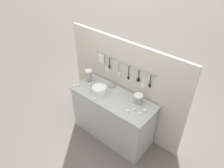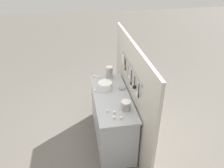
# 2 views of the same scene
# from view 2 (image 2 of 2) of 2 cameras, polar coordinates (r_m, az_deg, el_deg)

# --- Properties ---
(ground_plane) EXTENTS (20.00, 20.00, 0.00)m
(ground_plane) POSITION_cam_2_polar(r_m,az_deg,el_deg) (4.00, -0.04, -13.63)
(ground_plane) COLOR #666059
(counter) EXTENTS (1.43, 0.57, 0.88)m
(counter) POSITION_cam_2_polar(r_m,az_deg,el_deg) (3.71, -0.04, -8.76)
(counter) COLOR #ADAFB5
(counter) RESTS_ON ground
(back_wall) EXTENTS (2.23, 0.11, 1.73)m
(back_wall) POSITION_cam_2_polar(r_m,az_deg,el_deg) (3.51, 5.10, -2.75)
(back_wall) COLOR beige
(back_wall) RESTS_ON ground
(bowl_stack_back_corner) EXTENTS (0.12, 0.12, 0.23)m
(bowl_stack_back_corner) POSITION_cam_2_polar(r_m,az_deg,el_deg) (3.88, -0.68, 3.00)
(bowl_stack_back_corner) COLOR white
(bowl_stack_back_corner) RESTS_ON counter
(bowl_stack_tall_left) EXTENTS (0.14, 0.14, 0.16)m
(bowl_stack_tall_left) POSITION_cam_2_polar(r_m,az_deg,el_deg) (3.10, 3.65, -5.72)
(bowl_stack_tall_left) COLOR white
(bowl_stack_tall_left) RESTS_ON counter
(plate_stack) EXTENTS (0.23, 0.23, 0.13)m
(plate_stack) POSITION_cam_2_polar(r_m,az_deg,el_deg) (3.58, -1.83, -0.51)
(plate_stack) COLOR white
(plate_stack) RESTS_ON counter
(steel_mixing_bowl) EXTENTS (0.11, 0.11, 0.03)m
(steel_mixing_bowl) POSITION_cam_2_polar(r_m,az_deg,el_deg) (3.62, 2.53, -1.05)
(steel_mixing_bowl) COLOR #93969E
(steel_mixing_bowl) RESTS_ON counter
(cup_edge_near) EXTENTS (0.04, 0.04, 0.04)m
(cup_edge_near) POSITION_cam_2_polar(r_m,az_deg,el_deg) (3.97, -4.67, 2.03)
(cup_edge_near) COLOR white
(cup_edge_near) RESTS_ON counter
(cup_beside_plates) EXTENTS (0.04, 0.04, 0.04)m
(cup_beside_plates) POSITION_cam_2_polar(r_m,az_deg,el_deg) (3.93, -3.82, 1.78)
(cup_beside_plates) COLOR white
(cup_beside_plates) RESTS_ON counter
(cup_back_left) EXTENTS (0.04, 0.04, 0.04)m
(cup_back_left) POSITION_cam_2_polar(r_m,az_deg,el_deg) (2.98, 2.38, -8.87)
(cup_back_left) COLOR white
(cup_back_left) RESTS_ON counter
(cup_edge_far) EXTENTS (0.04, 0.04, 0.04)m
(cup_edge_far) POSITION_cam_2_polar(r_m,az_deg,el_deg) (3.10, -1.22, -7.06)
(cup_edge_far) COLOR white
(cup_edge_far) RESTS_ON counter
(cup_centre) EXTENTS (0.04, 0.04, 0.04)m
(cup_centre) POSITION_cam_2_polar(r_m,az_deg,el_deg) (2.98, 0.52, -8.76)
(cup_centre) COLOR white
(cup_centre) RESTS_ON counter
(cup_mid_row) EXTENTS (0.04, 0.04, 0.04)m
(cup_mid_row) POSITION_cam_2_polar(r_m,az_deg,el_deg) (3.83, -1.73, 1.03)
(cup_mid_row) COLOR white
(cup_mid_row) RESTS_ON counter
(cup_front_right) EXTENTS (0.04, 0.04, 0.04)m
(cup_front_right) POSITION_cam_2_polar(r_m,az_deg,el_deg) (3.07, 0.56, -7.47)
(cup_front_right) COLOR white
(cup_front_right) RESTS_ON counter
(cup_by_caddy) EXTENTS (0.04, 0.04, 0.04)m
(cup_by_caddy) POSITION_cam_2_polar(r_m,az_deg,el_deg) (3.54, -4.43, -1.81)
(cup_by_caddy) COLOR white
(cup_by_caddy) RESTS_ON counter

